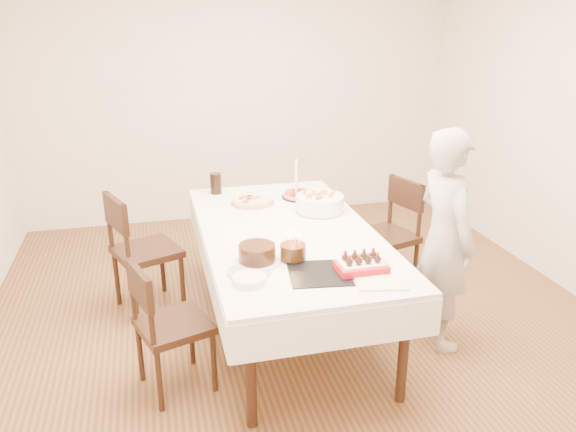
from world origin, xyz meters
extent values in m
plane|color=#51301C|center=(0.00, 0.00, 0.00)|extent=(5.00, 5.00, 0.00)
cube|color=silver|center=(0.00, 2.50, 1.35)|extent=(4.50, 0.04, 2.70)
cube|color=silver|center=(-0.10, 0.07, 0.38)|extent=(1.63, 2.35, 0.75)
imported|color=beige|center=(0.85, -0.33, 0.74)|extent=(0.39, 0.57, 1.49)
cylinder|color=beige|center=(-0.23, 0.66, 0.77)|extent=(0.39, 0.39, 0.04)
cylinder|color=red|center=(0.17, 0.73, 0.77)|extent=(0.34, 0.34, 0.04)
cube|color=#B21E1E|center=(0.31, 0.62, 0.75)|extent=(0.24, 0.24, 0.01)
cylinder|color=white|center=(0.22, 0.38, 0.81)|extent=(0.46, 0.46, 0.11)
cylinder|color=white|center=(0.12, 0.67, 0.92)|extent=(0.09, 0.09, 0.34)
cylinder|color=black|center=(-0.46, 0.99, 0.83)|extent=(0.09, 0.09, 0.17)
cylinder|color=black|center=(-0.40, -0.38, 0.81)|extent=(0.34, 0.34, 0.11)
cube|color=black|center=(-0.09, -0.62, 0.75)|extent=(0.39, 0.39, 0.01)
cylinder|color=#3D1E10|center=(-0.18, -0.40, 0.84)|extent=(0.20, 0.20, 0.15)
cube|color=beige|center=(0.20, -0.82, 0.75)|extent=(0.30, 0.23, 0.02)
cylinder|color=white|center=(-0.49, -0.63, 0.77)|extent=(0.21, 0.21, 0.04)
cylinder|color=white|center=(-0.47, -0.51, 0.76)|extent=(0.33, 0.33, 0.01)
camera|label=1|loc=(-0.95, -3.35, 2.15)|focal=35.00mm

